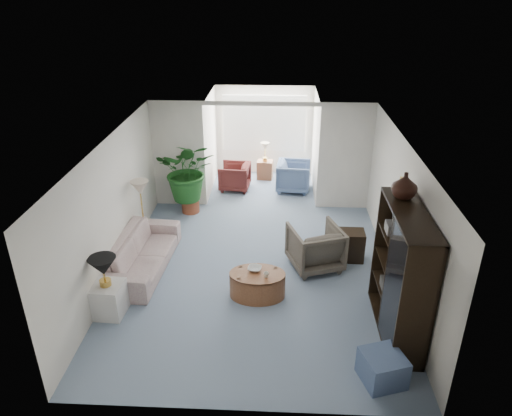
# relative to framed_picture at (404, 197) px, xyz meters

# --- Properties ---
(floor) EXTENTS (6.00, 6.00, 0.00)m
(floor) POSITION_rel_framed_picture_xyz_m (-2.46, 0.10, -1.70)
(floor) COLOR #7A8AA2
(floor) RESTS_ON ground
(sunroom_floor) EXTENTS (2.60, 2.60, 0.00)m
(sunroom_floor) POSITION_rel_framed_picture_xyz_m (-2.46, 4.20, -1.70)
(sunroom_floor) COLOR #7A8AA2
(sunroom_floor) RESTS_ON ground
(back_pier_left) EXTENTS (1.20, 0.12, 2.50)m
(back_pier_left) POSITION_rel_framed_picture_xyz_m (-4.36, 3.10, -0.45)
(back_pier_left) COLOR silver
(back_pier_left) RESTS_ON ground
(back_pier_right) EXTENTS (1.20, 0.12, 2.50)m
(back_pier_right) POSITION_rel_framed_picture_xyz_m (-0.56, 3.10, -0.45)
(back_pier_right) COLOR silver
(back_pier_right) RESTS_ON ground
(back_header) EXTENTS (2.60, 0.12, 0.10)m
(back_header) POSITION_rel_framed_picture_xyz_m (-2.46, 3.10, 0.75)
(back_header) COLOR silver
(back_header) RESTS_ON back_pier_left
(window_pane) EXTENTS (2.20, 0.02, 1.50)m
(window_pane) POSITION_rel_framed_picture_xyz_m (-2.46, 5.28, -0.30)
(window_pane) COLOR white
(window_blinds) EXTENTS (2.20, 0.02, 1.50)m
(window_blinds) POSITION_rel_framed_picture_xyz_m (-2.46, 5.25, -0.30)
(window_blinds) COLOR white
(framed_picture) EXTENTS (0.04, 0.50, 0.40)m
(framed_picture) POSITION_rel_framed_picture_xyz_m (0.00, 0.00, 0.00)
(framed_picture) COLOR beige
(sofa) EXTENTS (1.01, 2.30, 0.66)m
(sofa) POSITION_rel_framed_picture_xyz_m (-4.55, 0.28, -1.37)
(sofa) COLOR beige
(sofa) RESTS_ON ground
(end_table) EXTENTS (0.53, 0.53, 0.55)m
(end_table) POSITION_rel_framed_picture_xyz_m (-4.75, -1.07, -1.43)
(end_table) COLOR silver
(end_table) RESTS_ON ground
(table_lamp) EXTENTS (0.44, 0.44, 0.30)m
(table_lamp) POSITION_rel_framed_picture_xyz_m (-4.75, -1.07, -0.80)
(table_lamp) COLOR black
(table_lamp) RESTS_ON end_table
(floor_lamp) EXTENTS (0.36, 0.36, 0.28)m
(floor_lamp) POSITION_rel_framed_picture_xyz_m (-4.74, 1.18, -0.45)
(floor_lamp) COLOR beige
(floor_lamp) RESTS_ON ground
(coffee_table) EXTENTS (1.12, 1.12, 0.45)m
(coffee_table) POSITION_rel_framed_picture_xyz_m (-2.38, -0.47, -1.47)
(coffee_table) COLOR brown
(coffee_table) RESTS_ON ground
(coffee_bowl) EXTENTS (0.27, 0.27, 0.06)m
(coffee_bowl) POSITION_rel_framed_picture_xyz_m (-2.43, -0.37, -1.22)
(coffee_bowl) COLOR silver
(coffee_bowl) RESTS_ON coffee_table
(coffee_cup) EXTENTS (0.11, 0.11, 0.09)m
(coffee_cup) POSITION_rel_framed_picture_xyz_m (-2.23, -0.57, -1.21)
(coffee_cup) COLOR beige
(coffee_cup) RESTS_ON coffee_table
(wingback_chair) EXTENTS (1.13, 1.15, 0.83)m
(wingback_chair) POSITION_rel_framed_picture_xyz_m (-1.35, 0.50, -1.29)
(wingback_chair) COLOR #625A4D
(wingback_chair) RESTS_ON ground
(side_table_dark) EXTENTS (0.50, 0.40, 0.59)m
(side_table_dark) POSITION_rel_framed_picture_xyz_m (-0.65, 0.80, -1.40)
(side_table_dark) COLOR black
(side_table_dark) RESTS_ON ground
(entertainment_cabinet) EXTENTS (0.48, 1.81, 2.01)m
(entertainment_cabinet) POSITION_rel_framed_picture_xyz_m (-0.23, -1.22, -0.69)
(entertainment_cabinet) COLOR black
(entertainment_cabinet) RESTS_ON ground
(cabinet_urn) EXTENTS (0.38, 0.38, 0.39)m
(cabinet_urn) POSITION_rel_framed_picture_xyz_m (-0.23, -0.72, 0.51)
(cabinet_urn) COLOR black
(cabinet_urn) RESTS_ON entertainment_cabinet
(ottoman) EXTENTS (0.67, 0.67, 0.43)m
(ottoman) POSITION_rel_framed_picture_xyz_m (-0.61, -2.30, -1.49)
(ottoman) COLOR slate
(ottoman) RESTS_ON ground
(plant_pot) EXTENTS (0.40, 0.40, 0.32)m
(plant_pot) POSITION_rel_framed_picture_xyz_m (-4.08, 2.70, -1.54)
(plant_pot) COLOR brown
(plant_pot) RESTS_ON ground
(house_plant) EXTENTS (1.28, 1.11, 1.42)m
(house_plant) POSITION_rel_framed_picture_xyz_m (-4.08, 2.70, -0.67)
(house_plant) COLOR #1D531C
(house_plant) RESTS_ON plant_pot
(sunroom_chair_blue) EXTENTS (0.90, 0.88, 0.76)m
(sunroom_chair_blue) POSITION_rel_framed_picture_xyz_m (-1.67, 4.07, -1.32)
(sunroom_chair_blue) COLOR slate
(sunroom_chair_blue) RESTS_ON ground
(sunroom_chair_maroon) EXTENTS (0.81, 0.79, 0.68)m
(sunroom_chair_maroon) POSITION_rel_framed_picture_xyz_m (-3.17, 4.07, -1.36)
(sunroom_chair_maroon) COLOR #551D1E
(sunroom_chair_maroon) RESTS_ON ground
(sunroom_table) EXTENTS (0.44, 0.35, 0.50)m
(sunroom_table) POSITION_rel_framed_picture_xyz_m (-2.42, 4.82, -1.45)
(sunroom_table) COLOR brown
(sunroom_table) RESTS_ON ground
(shelf_clutter) EXTENTS (0.30, 1.16, 1.06)m
(shelf_clutter) POSITION_rel_framed_picture_xyz_m (-0.28, -1.28, -0.61)
(shelf_clutter) COLOR #373532
(shelf_clutter) RESTS_ON entertainment_cabinet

